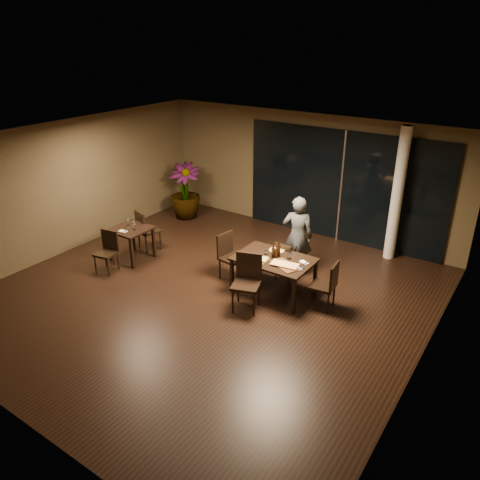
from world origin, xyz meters
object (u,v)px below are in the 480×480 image
(chair_side_far, at_px, (145,228))
(bottle_a, at_px, (273,251))
(chair_main_near, at_px, (247,278))
(chair_main_left, at_px, (229,254))
(bottle_b, at_px, (276,252))
(main_table, at_px, (274,262))
(potted_plant, at_px, (185,191))
(bottle_c, at_px, (279,249))
(chair_main_far, at_px, (285,260))
(chair_side_near, at_px, (108,249))
(diner, at_px, (297,236))
(chair_main_right, at_px, (327,283))
(side_table, at_px, (131,233))

(chair_side_far, xyz_separation_m, bottle_a, (3.45, 0.00, 0.34))
(chair_main_near, bearing_deg, bottle_a, 62.67)
(chair_main_left, xyz_separation_m, bottle_b, (1.12, -0.02, 0.34))
(main_table, distance_m, potted_plant, 4.64)
(chair_side_far, distance_m, bottle_a, 3.47)
(chair_main_near, bearing_deg, main_table, 59.74)
(chair_main_near, relative_size, potted_plant, 0.70)
(main_table, relative_size, chair_side_far, 1.53)
(potted_plant, relative_size, bottle_c, 4.91)
(chair_main_left, bearing_deg, chair_main_far, -56.08)
(chair_side_near, height_order, diner, diner)
(diner, xyz_separation_m, bottle_c, (0.04, -0.84, 0.04))
(potted_plant, distance_m, bottle_a, 4.60)
(chair_main_right, relative_size, chair_side_near, 1.06)
(chair_side_far, relative_size, potted_plant, 0.65)
(potted_plant, bearing_deg, chair_side_far, -74.14)
(potted_plant, bearing_deg, chair_side_near, -78.71)
(chair_main_right, bearing_deg, potted_plant, -118.68)
(chair_side_far, bearing_deg, main_table, -161.81)
(side_table, bearing_deg, chair_main_far, 17.09)
(chair_side_near, xyz_separation_m, bottle_c, (3.46, 1.29, 0.41))
(chair_main_far, xyz_separation_m, chair_main_near, (-0.10, -1.25, 0.11))
(diner, distance_m, bottle_b, 0.96)
(main_table, bearing_deg, bottle_b, 8.17)
(chair_main_right, bearing_deg, bottle_a, -94.60)
(chair_side_near, bearing_deg, chair_main_near, -2.69)
(bottle_a, bearing_deg, chair_main_right, 1.96)
(chair_main_right, distance_m, diner, 1.48)
(side_table, bearing_deg, potted_plant, 104.62)
(chair_side_near, bearing_deg, chair_main_left, 16.55)
(main_table, height_order, chair_side_far, chair_side_far)
(chair_main_near, relative_size, chair_side_far, 1.08)
(chair_side_near, height_order, bottle_a, bottle_a)
(main_table, xyz_separation_m, bottle_a, (-0.03, 0.02, 0.21))
(main_table, xyz_separation_m, chair_main_near, (-0.14, -0.72, -0.08))
(side_table, relative_size, bottle_b, 2.95)
(chair_main_far, xyz_separation_m, potted_plant, (-4.06, 1.64, 0.27))
(chair_side_far, distance_m, bottle_c, 3.53)
(side_table, bearing_deg, chair_main_near, -3.84)
(side_table, relative_size, chair_main_near, 0.76)
(main_table, relative_size, side_table, 1.88)
(side_table, bearing_deg, chair_main_left, 12.83)
(chair_main_far, xyz_separation_m, bottle_c, (0.07, -0.41, 0.42))
(main_table, bearing_deg, side_table, -171.63)
(side_table, distance_m, bottle_a, 3.42)
(chair_main_near, bearing_deg, chair_side_far, 148.51)
(side_table, height_order, bottle_b, bottle_b)
(chair_main_left, xyz_separation_m, chair_main_right, (2.20, 0.03, -0.02))
(side_table, xyz_separation_m, chair_main_near, (3.26, -0.22, -0.03))
(side_table, distance_m, bottle_b, 3.48)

